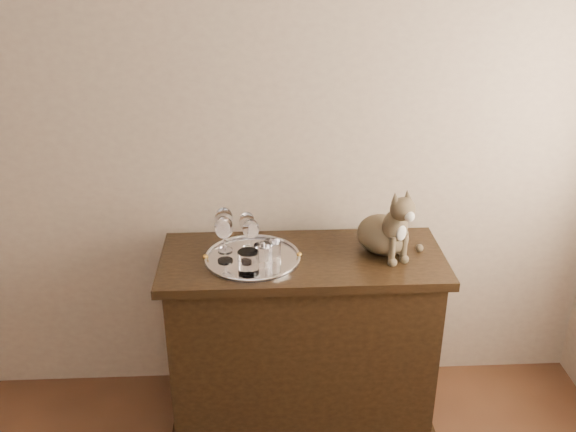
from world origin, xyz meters
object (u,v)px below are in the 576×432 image
tray (253,259)px  wine_glass_d (251,239)px  wine_glass_c (224,239)px  tumbler_a (263,254)px  cat (384,218)px  wine_glass_a (224,230)px  wine_glass_b (247,231)px  tumbler_b (248,263)px  sideboard (302,339)px  tumbler_c (272,250)px

tray → wine_glass_d: size_ratio=2.21×
wine_glass_c → tumbler_a: (0.16, -0.03, -0.06)m
cat → wine_glass_d: bearing=161.5°
wine_glass_a → wine_glass_c: 0.09m
tray → wine_glass_c: size_ratio=1.98×
wine_glass_b → tumbler_a: (0.06, -0.13, -0.04)m
tray → tumbler_b: size_ratio=4.14×
sideboard → wine_glass_a: wine_glass_a is taller
sideboard → tumbler_c: 0.49m
tumbler_a → cat: bearing=10.8°
tumbler_a → wine_glass_d: bearing=136.1°
tumbler_c → sideboard: bearing=13.0°
wine_glass_d → tumbler_c: wine_glass_d is taller
wine_glass_c → wine_glass_b: bearing=47.1°
wine_glass_d → cat: 0.56m
tumbler_b → tumbler_c: (0.10, 0.12, -0.01)m
tumbler_a → tumbler_c: 0.05m
wine_glass_b → wine_glass_d: (0.02, -0.08, 0.00)m
sideboard → wine_glass_d: bearing=-174.3°
wine_glass_a → tumbler_a: size_ratio=2.36×
wine_glass_a → tumbler_c: wine_glass_a is taller
wine_glass_d → cat: bearing=5.3°
tumbler_b → cat: bearing=17.1°
wine_glass_c → wine_glass_d: wine_glass_c is taller
sideboard → wine_glass_c: bearing=-173.4°
wine_glass_b → cat: 0.58m
wine_glass_a → tumbler_c: 0.22m
wine_glass_c → tumbler_a: wine_glass_c is taller
wine_glass_a → tumbler_c: size_ratio=2.52×
wine_glass_b → cat: size_ratio=0.55×
sideboard → wine_glass_d: size_ratio=6.64×
wine_glass_a → sideboard: bearing=-9.2°
tray → tumbler_a: size_ratio=4.70×
wine_glass_d → tumbler_c: (0.09, -0.01, -0.05)m
wine_glass_a → wine_glass_d: wine_glass_a is taller
tray → tumbler_c: (0.08, -0.01, 0.04)m
wine_glass_b → tumbler_c: bearing=-41.5°
wine_glass_c → tumbler_c: size_ratio=2.54×
wine_glass_d → tray: bearing=34.1°
sideboard → tumbler_b: tumbler_b is taller
wine_glass_c → cat: (0.66, 0.07, 0.05)m
sideboard → wine_glass_c: 0.63m
tray → tumbler_c: bearing=-7.7°
wine_glass_c → tray: bearing=9.7°
tumbler_c → cat: cat is taller
tray → wine_glass_b: 0.12m
tray → sideboard: bearing=5.0°
tumbler_c → cat: size_ratio=0.25×
tray → cat: bearing=5.0°
sideboard → tumbler_b: (-0.23, -0.14, 0.48)m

